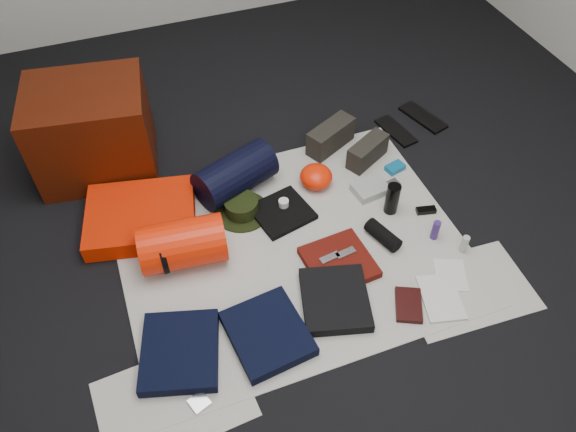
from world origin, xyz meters
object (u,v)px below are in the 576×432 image
object	(u,v)px
sleeping_pad	(141,217)
compact_camera	(390,187)
stuff_sack	(183,244)
water_bottle	(392,199)
navy_duffel	(235,174)
red_cabinet	(92,131)
paperback_book	(409,305)

from	to	relation	value
sleeping_pad	compact_camera	distance (m)	1.28
sleeping_pad	stuff_sack	xyz separation A→B (m)	(0.15, -0.29, 0.07)
water_bottle	compact_camera	distance (m)	0.16
navy_duffel	compact_camera	bearing A→B (deg)	-41.74
red_cabinet	sleeping_pad	distance (m)	0.55
water_bottle	compact_camera	world-z (taller)	water_bottle
stuff_sack	water_bottle	bearing A→B (deg)	-3.14
red_cabinet	navy_duffel	bearing A→B (deg)	-26.09
sleeping_pad	navy_duffel	world-z (taller)	navy_duffel
sleeping_pad	paperback_book	size ratio (longest dim) A/B	3.02
paperback_book	compact_camera	bearing A→B (deg)	94.66
compact_camera	paperback_book	bearing A→B (deg)	-122.74
red_cabinet	water_bottle	world-z (taller)	red_cabinet
stuff_sack	water_bottle	size ratio (longest dim) A/B	2.25
paperback_book	navy_duffel	bearing A→B (deg)	143.02
navy_duffel	water_bottle	xyz separation A→B (m)	(0.68, -0.42, -0.02)
water_bottle	compact_camera	xyz separation A→B (m)	(0.07, 0.13, -0.07)
navy_duffel	compact_camera	world-z (taller)	navy_duffel
stuff_sack	compact_camera	size ratio (longest dim) A/B	3.88
navy_duffel	paperback_book	size ratio (longest dim) A/B	2.38
stuff_sack	paperback_book	xyz separation A→B (m)	(0.85, -0.60, -0.10)
red_cabinet	paperback_book	bearing A→B (deg)	-42.32
stuff_sack	compact_camera	world-z (taller)	stuff_sack
navy_duffel	paperback_book	xyz separation A→B (m)	(0.50, -0.95, -0.10)
red_cabinet	navy_duffel	distance (m)	0.78
navy_duffel	paperback_book	bearing A→B (deg)	-83.58
red_cabinet	water_bottle	size ratio (longest dim) A/B	3.40
sleeping_pad	compact_camera	world-z (taller)	sleeping_pad
navy_duffel	compact_camera	size ratio (longest dim) A/B	4.14
compact_camera	stuff_sack	bearing A→B (deg)	172.00
red_cabinet	compact_camera	size ratio (longest dim) A/B	5.87
water_bottle	navy_duffel	bearing A→B (deg)	148.73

